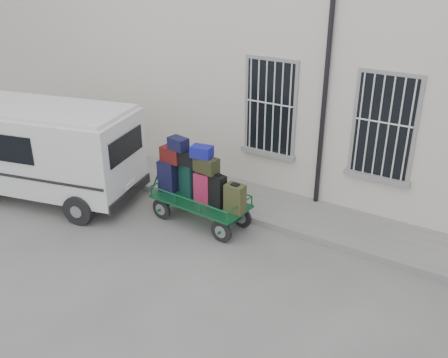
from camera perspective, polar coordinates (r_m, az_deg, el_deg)
ground at (r=10.42m, az=-0.85°, el=-8.18°), size 80.00×80.00×0.00m
building at (r=13.93m, az=11.87°, el=13.22°), size 24.00×5.15×6.00m
sidewalk at (r=12.03m, az=4.89°, el=-3.03°), size 24.00×1.70×0.15m
luggage_cart at (r=11.03m, az=-3.08°, el=-0.49°), size 2.63×1.14×1.93m
van at (r=12.82m, az=-20.03°, el=3.52°), size 4.97×2.98×2.35m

